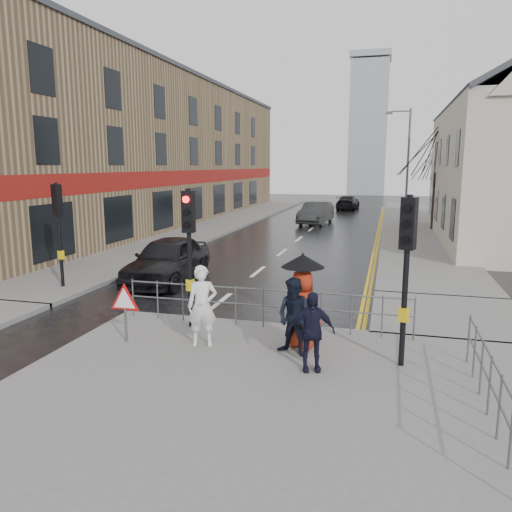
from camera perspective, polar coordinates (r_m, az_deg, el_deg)
The scene contains 23 objects.
ground at distance 12.57m, azimuth -8.60°, elevation -8.73°, with size 120.00×120.00×0.00m, color black.
near_pavement at distance 8.59m, azimuth 0.94°, elevation -17.53°, with size 10.00×9.00×0.14m, color #605E5B.
left_pavement at distance 35.94m, azimuth -3.51°, elevation 3.90°, with size 4.00×44.00×0.14m, color #605E5B.
right_pavement at distance 36.13m, azimuth 17.56°, elevation 3.48°, with size 4.00×40.00×0.14m, color #605E5B.
pavement_bridge_right at distance 14.53m, azimuth 21.08°, elevation -6.41°, with size 4.00×4.20×0.14m, color #605E5B.
building_left_terrace at distance 36.94m, azimuth -12.40°, elevation 11.52°, with size 8.00×42.00×10.00m, color #907553.
church_tower at distance 73.11m, azimuth 12.71°, elevation 13.95°, with size 5.00×5.00×18.00m, color #999DA2.
traffic_signal_near_left at distance 12.10m, azimuth -7.68°, elevation 2.53°, with size 0.28×0.27×3.40m.
traffic_signal_near_right at distance 10.00m, azimuth 16.88°, elevation 0.54°, with size 0.34×0.33×3.40m.
traffic_signal_far_left at distance 17.37m, azimuth -21.67°, elevation 4.24°, with size 0.34×0.33×3.40m.
guard_railing_front at distance 12.25m, azimuth 0.84°, elevation -4.92°, with size 7.14×0.04×1.00m.
guard_railing_side at distance 8.90m, azimuth 25.24°, elevation -12.04°, with size 0.04×4.54×1.00m.
warning_sign at distance 11.59m, azimuth -14.78°, elevation -5.23°, with size 0.80×0.07×1.35m.
street_lamp at distance 38.88m, azimuth 16.73°, elevation 10.83°, with size 1.83×0.25×8.00m.
tree_near at distance 32.99m, azimuth 20.03°, elevation 11.56°, with size 2.40×2.40×6.58m.
tree_far at distance 40.99m, azimuth 19.73°, elevation 10.22°, with size 2.40×2.40×5.64m.
pedestrian_a at distance 11.07m, azimuth -6.17°, elevation -5.69°, with size 0.65×0.43×1.80m, color silver.
pedestrian_b at distance 10.52m, azimuth 4.44°, elevation -6.95°, with size 0.80×0.62×1.65m, color black.
pedestrian_with_umbrella at distance 10.87m, azimuth 5.30°, elevation -4.74°, with size 0.99×0.96×2.07m.
pedestrian_d at distance 9.78m, azimuth 6.31°, elevation -8.56°, with size 0.92×0.38×1.57m, color black.
car_parked at distance 17.84m, azimuth -10.08°, elevation -0.42°, with size 1.90×4.72×1.61m, color black.
car_mid at distance 35.51m, azimuth 6.87°, elevation 4.92°, with size 1.64×4.70×1.55m, color #3C3F41.
car_far at distance 47.69m, azimuth 10.45°, elevation 6.04°, with size 1.81×4.46×1.30m, color black.
Camera 1 is at (4.83, -10.87, 4.08)m, focal length 35.00 mm.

